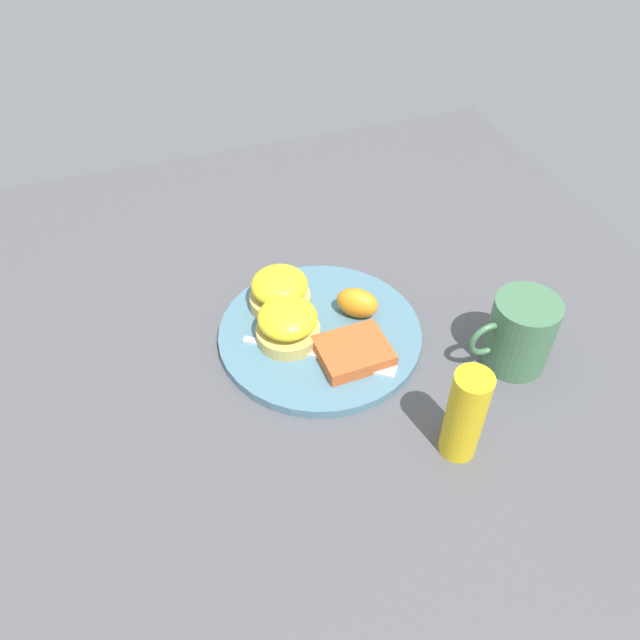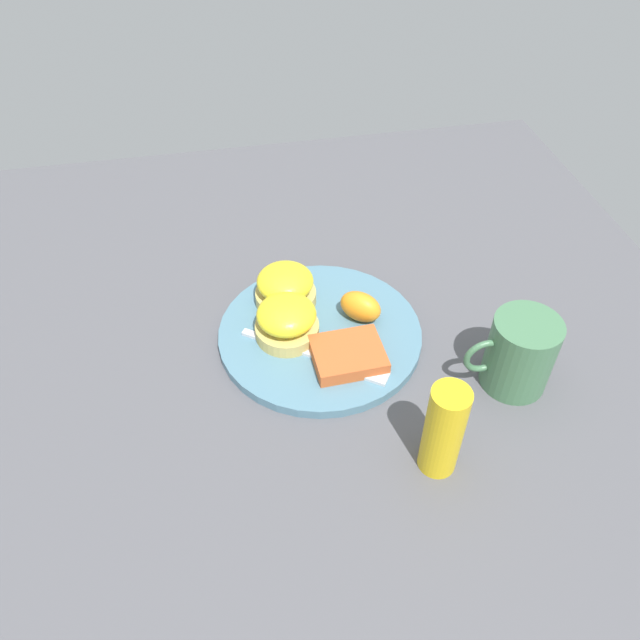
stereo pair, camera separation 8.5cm
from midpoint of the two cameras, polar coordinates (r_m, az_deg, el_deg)
The scene contains 9 objects.
ground_plane at distance 0.87m, azimuth 2.78°, elevation -1.73°, with size 1.10×1.10×0.00m, color #4C4C51.
plate at distance 0.86m, azimuth 2.80°, elevation -1.41°, with size 0.28×0.28×0.01m, color slate.
sandwich_benedict_left at distance 0.88m, azimuth -0.45°, elevation 2.89°, with size 0.09×0.09×0.06m.
sandwich_benedict_right at distance 0.83m, azimuth -0.19°, elevation -0.09°, with size 0.09×0.09×0.06m.
hashbrown_patty at distance 0.82m, azimuth 5.55°, elevation -3.34°, with size 0.09×0.08×0.02m, color #BC5427.
orange_wedge at distance 0.87m, azimuth 6.52°, elevation 1.09°, with size 0.06×0.04×0.04m, color orange.
fork at distance 0.82m, azimuth 3.24°, elevation -3.62°, with size 0.18×0.13×0.00m.
cup at distance 0.83m, azimuth 20.56°, elevation -3.03°, with size 0.12×0.08×0.10m.
condiment_bottle at distance 0.71m, azimuth 14.65°, elevation -9.94°, with size 0.04×0.04×0.13m, color gold.
Camera 2 is at (0.12, 0.59, 0.63)m, focal length 35.00 mm.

